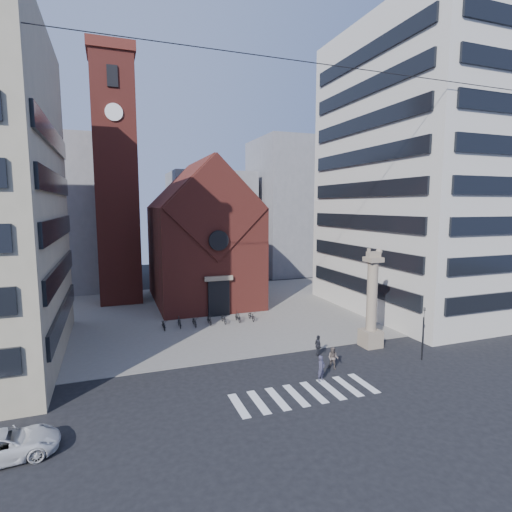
% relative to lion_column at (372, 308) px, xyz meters
% --- Properties ---
extents(ground, '(120.00, 120.00, 0.00)m').
position_rel_lion_column_xyz_m(ground, '(-10.01, -3.00, -3.46)').
color(ground, black).
rests_on(ground, ground).
extents(piazza, '(46.00, 30.00, 0.05)m').
position_rel_lion_column_xyz_m(piazza, '(-10.01, 16.00, -3.43)').
color(piazza, gray).
rests_on(piazza, ground).
extents(zebra_crossing, '(10.20, 3.20, 0.01)m').
position_rel_lion_column_xyz_m(zebra_crossing, '(-9.46, -6.00, -3.45)').
color(zebra_crossing, white).
rests_on(zebra_crossing, ground).
extents(church, '(12.00, 16.65, 18.00)m').
position_rel_lion_column_xyz_m(church, '(-10.01, 22.04, 4.53)').
color(church, maroon).
rests_on(church, ground).
extents(campanile, '(5.50, 5.50, 31.20)m').
position_rel_lion_column_xyz_m(campanile, '(-20.01, 25.00, 12.28)').
color(campanile, maroon).
rests_on(campanile, ground).
extents(building_right, '(18.00, 22.00, 32.00)m').
position_rel_lion_column_xyz_m(building_right, '(13.99, 9.00, 12.54)').
color(building_right, beige).
rests_on(building_right, ground).
extents(bg_block_left, '(16.00, 14.00, 22.00)m').
position_rel_lion_column_xyz_m(bg_block_left, '(-30.01, 37.00, 7.54)').
color(bg_block_left, gray).
rests_on(bg_block_left, ground).
extents(bg_block_mid, '(14.00, 12.00, 18.00)m').
position_rel_lion_column_xyz_m(bg_block_mid, '(-4.01, 42.00, 5.54)').
color(bg_block_mid, gray).
rests_on(bg_block_mid, ground).
extents(bg_block_right, '(16.00, 14.00, 24.00)m').
position_rel_lion_column_xyz_m(bg_block_right, '(11.99, 39.00, 8.54)').
color(bg_block_right, gray).
rests_on(bg_block_right, ground).
extents(lion_column, '(1.63, 1.60, 8.68)m').
position_rel_lion_column_xyz_m(lion_column, '(0.00, 0.00, 0.00)').
color(lion_column, gray).
rests_on(lion_column, ground).
extents(traffic_light, '(0.13, 0.16, 4.30)m').
position_rel_lion_column_xyz_m(traffic_light, '(1.99, -4.00, -1.17)').
color(traffic_light, black).
rests_on(traffic_light, ground).
extents(white_car, '(5.26, 2.85, 1.40)m').
position_rel_lion_column_xyz_m(white_car, '(-26.34, -7.05, -2.76)').
color(white_car, silver).
rests_on(white_car, ground).
extents(pedestrian_0, '(0.79, 0.68, 1.83)m').
position_rel_lion_column_xyz_m(pedestrian_0, '(-7.50, -4.63, -2.54)').
color(pedestrian_0, '#363449').
rests_on(pedestrian_0, ground).
extents(pedestrian_1, '(1.03, 1.04, 1.69)m').
position_rel_lion_column_xyz_m(pedestrian_1, '(-5.62, -3.11, -2.61)').
color(pedestrian_1, '#60534D').
rests_on(pedestrian_1, ground).
extents(pedestrian_2, '(0.52, 1.07, 1.78)m').
position_rel_lion_column_xyz_m(pedestrian_2, '(-5.46, -0.49, -2.57)').
color(pedestrian_2, '#25262C').
rests_on(pedestrian_2, ground).
extents(scooter_0, '(0.65, 1.86, 0.98)m').
position_rel_lion_column_xyz_m(scooter_0, '(-16.40, 11.03, -2.92)').
color(scooter_0, black).
rests_on(scooter_0, piazza).
extents(scooter_1, '(0.51, 1.80, 1.08)m').
position_rel_lion_column_xyz_m(scooter_1, '(-14.86, 11.03, -2.87)').
color(scooter_1, black).
rests_on(scooter_1, piazza).
extents(scooter_2, '(0.65, 1.86, 0.98)m').
position_rel_lion_column_xyz_m(scooter_2, '(-13.32, 11.03, -2.92)').
color(scooter_2, black).
rests_on(scooter_2, piazza).
extents(scooter_3, '(0.51, 1.80, 1.08)m').
position_rel_lion_column_xyz_m(scooter_3, '(-11.78, 11.03, -2.87)').
color(scooter_3, black).
rests_on(scooter_3, piazza).
extents(scooter_4, '(0.65, 1.86, 0.98)m').
position_rel_lion_column_xyz_m(scooter_4, '(-10.24, 11.03, -2.92)').
color(scooter_4, black).
rests_on(scooter_4, piazza).
extents(scooter_5, '(0.51, 1.80, 1.08)m').
position_rel_lion_column_xyz_m(scooter_5, '(-8.70, 11.03, -2.87)').
color(scooter_5, black).
rests_on(scooter_5, piazza).
extents(scooter_6, '(0.65, 1.86, 0.98)m').
position_rel_lion_column_xyz_m(scooter_6, '(-7.16, 11.03, -2.92)').
color(scooter_6, black).
rests_on(scooter_6, piazza).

